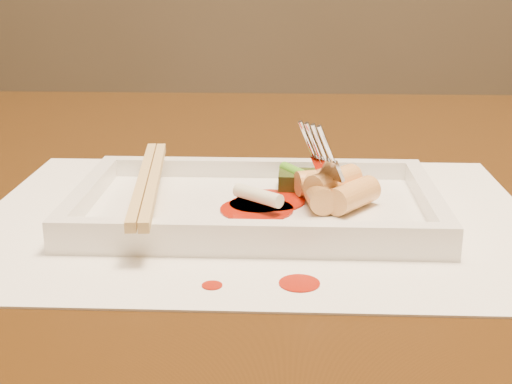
{
  "coord_description": "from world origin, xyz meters",
  "views": [
    {
      "loc": [
        -0.03,
        -0.55,
        0.93
      ],
      "look_at": [
        -0.05,
        -0.06,
        0.77
      ],
      "focal_mm": 50.0,
      "sensor_mm": 36.0,
      "label": 1
    }
  ],
  "objects_px": {
    "table": "(317,303)",
    "fork": "(355,101)",
    "plate_base": "(256,210)",
    "placemat": "(256,216)",
    "chopstick_a": "(143,181)"
  },
  "relations": [
    {
      "from": "table",
      "to": "fork",
      "type": "distance_m",
      "value": 0.19
    },
    {
      "from": "plate_base",
      "to": "fork",
      "type": "height_order",
      "value": "fork"
    },
    {
      "from": "placemat",
      "to": "fork",
      "type": "xyz_separation_m",
      "value": [
        0.07,
        0.02,
        0.08
      ]
    },
    {
      "from": "table",
      "to": "fork",
      "type": "xyz_separation_m",
      "value": [
        0.02,
        -0.05,
        0.18
      ]
    },
    {
      "from": "placemat",
      "to": "plate_base",
      "type": "xyz_separation_m",
      "value": [
        -0.0,
        0.0,
        0.0
      ]
    },
    {
      "from": "placemat",
      "to": "plate_base",
      "type": "relative_size",
      "value": 1.54
    },
    {
      "from": "table",
      "to": "plate_base",
      "type": "xyz_separation_m",
      "value": [
        -0.05,
        -0.06,
        0.11
      ]
    },
    {
      "from": "chopstick_a",
      "to": "fork",
      "type": "xyz_separation_m",
      "value": [
        0.15,
        0.02,
        0.06
      ]
    },
    {
      "from": "table",
      "to": "chopstick_a",
      "type": "relative_size",
      "value": 7.23
    },
    {
      "from": "chopstick_a",
      "to": "plate_base",
      "type": "bearing_deg",
      "value": 0.0
    },
    {
      "from": "table",
      "to": "fork",
      "type": "bearing_deg",
      "value": -66.57
    },
    {
      "from": "plate_base",
      "to": "chopstick_a",
      "type": "height_order",
      "value": "chopstick_a"
    },
    {
      "from": "table",
      "to": "chopstick_a",
      "type": "bearing_deg",
      "value": -154.02
    },
    {
      "from": "placemat",
      "to": "chopstick_a",
      "type": "height_order",
      "value": "chopstick_a"
    },
    {
      "from": "placemat",
      "to": "plate_base",
      "type": "distance_m",
      "value": 0.0
    }
  ]
}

